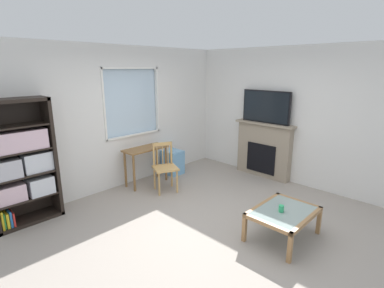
# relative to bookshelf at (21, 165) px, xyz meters

# --- Properties ---
(ground) EXTENTS (5.85, 5.49, 0.02)m
(ground) POSITION_rel_bookshelf_xyz_m (1.79, -2.00, -0.90)
(ground) COLOR #9E9389
(wall_back_with_window) EXTENTS (4.85, 0.15, 2.65)m
(wall_back_with_window) POSITION_rel_bookshelf_xyz_m (1.76, 0.24, 0.40)
(wall_back_with_window) COLOR silver
(wall_back_with_window) RESTS_ON ground
(wall_right) EXTENTS (0.12, 4.69, 2.65)m
(wall_right) POSITION_rel_bookshelf_xyz_m (4.28, -2.00, 0.43)
(wall_right) COLOR silver
(wall_right) RESTS_ON ground
(bookshelf) EXTENTS (0.90, 0.38, 1.84)m
(bookshelf) POSITION_rel_bookshelf_xyz_m (0.00, 0.00, 0.00)
(bookshelf) COLOR black
(bookshelf) RESTS_ON ground
(desk_under_window) EXTENTS (0.88, 0.39, 0.74)m
(desk_under_window) POSITION_rel_bookshelf_xyz_m (2.14, -0.11, -0.30)
(desk_under_window) COLOR brown
(desk_under_window) RESTS_ON ground
(wooden_chair) EXTENTS (0.55, 0.54, 0.90)m
(wooden_chair) POSITION_rel_bookshelf_xyz_m (2.18, -0.63, -0.43)
(wooden_chair) COLOR tan
(wooden_chair) RESTS_ON ground
(plastic_drawer_unit) EXTENTS (0.35, 0.40, 0.51)m
(plastic_drawer_unit) POSITION_rel_bookshelf_xyz_m (2.88, -0.06, -0.64)
(plastic_drawer_unit) COLOR #72ADDB
(plastic_drawer_unit) RESTS_ON ground
(fireplace) EXTENTS (0.26, 1.28, 1.15)m
(fireplace) POSITION_rel_bookshelf_xyz_m (4.12, -1.54, -0.31)
(fireplace) COLOR gray
(fireplace) RESTS_ON ground
(tv) EXTENTS (0.06, 1.04, 0.65)m
(tv) POSITION_rel_bookshelf_xyz_m (4.10, -1.54, 0.59)
(tv) COLOR black
(tv) RESTS_ON fireplace
(coffee_table) EXTENTS (0.92, 0.69, 0.40)m
(coffee_table) POSITION_rel_bookshelf_xyz_m (2.25, -2.96, -0.55)
(coffee_table) COLOR #8C9E99
(coffee_table) RESTS_ON ground
(sippy_cup) EXTENTS (0.07, 0.07, 0.09)m
(sippy_cup) POSITION_rel_bookshelf_xyz_m (2.19, -2.95, -0.45)
(sippy_cup) COLOR #33B770
(sippy_cup) RESTS_ON coffee_table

